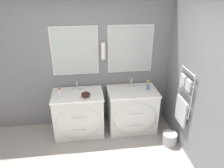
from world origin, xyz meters
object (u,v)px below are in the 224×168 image
object	(u,v)px
flower_vase	(148,86)
waste_bin	(169,138)
vanity_right	(132,110)
vanity_left	(79,114)
amenity_bowl	(86,94)
toiletry_bottle	(60,93)

from	to	relation	value
flower_vase	waste_bin	distance (m)	1.03
vanity_right	flower_vase	bearing A→B (deg)	8.70
vanity_right	vanity_left	bearing A→B (deg)	180.00
vanity_right	amenity_bowl	distance (m)	0.99
amenity_bowl	waste_bin	size ratio (longest dim) A/B	0.62
vanity_right	toiletry_bottle	size ratio (longest dim) A/B	5.00
toiletry_bottle	waste_bin	bearing A→B (deg)	-13.93
vanity_right	waste_bin	bearing A→B (deg)	-42.43
vanity_left	vanity_right	world-z (taller)	same
vanity_left	vanity_right	size ratio (longest dim) A/B	1.00
vanity_right	amenity_bowl	world-z (taller)	amenity_bowl
vanity_right	flower_vase	world-z (taller)	flower_vase
waste_bin	vanity_left	bearing A→B (deg)	161.63
vanity_right	toiletry_bottle	bearing A→B (deg)	-177.27
amenity_bowl	waste_bin	world-z (taller)	amenity_bowl
vanity_left	toiletry_bottle	size ratio (longest dim) A/B	5.00
vanity_left	waste_bin	distance (m)	1.72
vanity_left	flower_vase	distance (m)	1.40
toiletry_bottle	flower_vase	distance (m)	1.61
flower_vase	vanity_right	bearing A→B (deg)	-171.30
waste_bin	toiletry_bottle	bearing A→B (deg)	166.07
amenity_bowl	flower_vase	xyz separation A→B (m)	(1.16, 0.13, 0.04)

